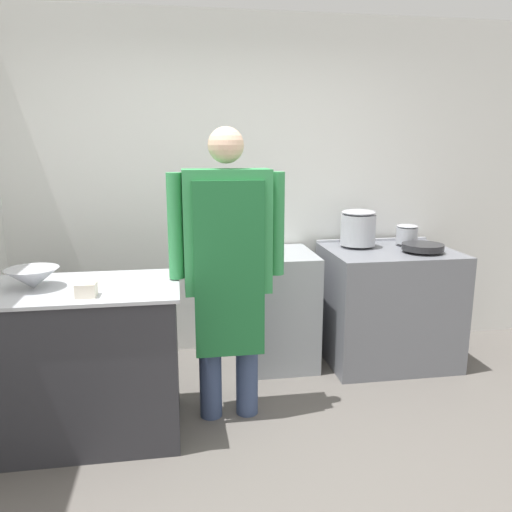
{
  "coord_description": "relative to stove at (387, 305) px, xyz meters",
  "views": [
    {
      "loc": [
        -0.43,
        -2.04,
        1.68
      ],
      "look_at": [
        0.07,
        1.09,
        0.99
      ],
      "focal_mm": 35.0,
      "sensor_mm": 36.0,
      "label": 1
    }
  ],
  "objects": [
    {
      "name": "stove",
      "position": [
        0.0,
        0.0,
        0.0
      ],
      "size": [
        0.97,
        0.78,
        0.92
      ],
      "color": "slate",
      "rests_on": "ground_plane"
    },
    {
      "name": "plastic_tub",
      "position": [
        -2.12,
        -0.94,
        0.5
      ],
      "size": [
        0.1,
        0.1,
        0.08
      ],
      "color": "silver",
      "rests_on": "prep_counter"
    },
    {
      "name": "person_cook",
      "position": [
        -1.34,
        -0.67,
        0.59
      ],
      "size": [
        0.7,
        0.24,
        1.8
      ],
      "color": "#38476B",
      "rests_on": "ground_plane"
    },
    {
      "name": "fridge_unit",
      "position": [
        -0.88,
        0.09,
        -0.01
      ],
      "size": [
        0.57,
        0.65,
        0.89
      ],
      "color": "#93999E",
      "rests_on": "ground_plane"
    },
    {
      "name": "mixing_bowl",
      "position": [
        -2.44,
        -0.73,
        0.52
      ],
      "size": [
        0.29,
        0.29,
        0.11
      ],
      "color": "#B2B5BC",
      "rests_on": "prep_counter"
    },
    {
      "name": "ground_plane",
      "position": [
        -1.2,
        -1.54,
        -0.45
      ],
      "size": [
        14.0,
        14.0,
        0.0
      ],
      "primitive_type": "plane",
      "color": "#5B5651"
    },
    {
      "name": "saute_pan",
      "position": [
        0.19,
        -0.14,
        0.49
      ],
      "size": [
        0.31,
        0.31,
        0.05
      ],
      "color": "#262628",
      "rests_on": "stove"
    },
    {
      "name": "stock_pot",
      "position": [
        -0.22,
        0.14,
        0.61
      ],
      "size": [
        0.27,
        0.27,
        0.28
      ],
      "color": "#B2B5BC",
      "rests_on": "stove"
    },
    {
      "name": "wall_back",
      "position": [
        -1.2,
        0.47,
        0.9
      ],
      "size": [
        8.0,
        0.05,
        2.7
      ],
      "color": "white",
      "rests_on": "ground_plane"
    },
    {
      "name": "sauce_pot",
      "position": [
        0.19,
        0.14,
        0.55
      ],
      "size": [
        0.17,
        0.17,
        0.15
      ],
      "color": "#B2B5BC",
      "rests_on": "stove"
    },
    {
      "name": "prep_counter",
      "position": [
        -2.26,
        -0.74,
        0.0
      ],
      "size": [
        1.26,
        0.7,
        0.91
      ],
      "color": "#2D2D33",
      "rests_on": "ground_plane"
    }
  ]
}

